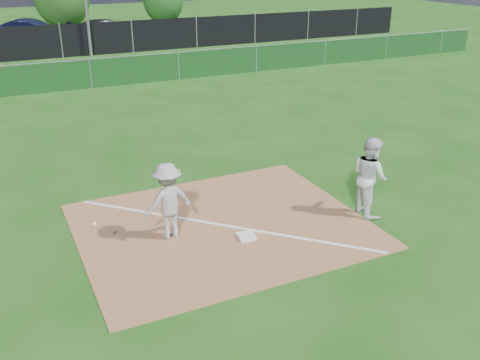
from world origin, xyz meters
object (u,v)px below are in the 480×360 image
object	(u,v)px
runner	(370,176)
tree_right	(163,0)
first_base	(246,236)
car_right	(107,30)
car_mid	(32,32)
play_at_first	(168,201)

from	to	relation	value
runner	tree_right	distance (m)	34.56
first_base	runner	xyz separation A→B (m)	(2.99, -0.10, 0.85)
car_right	tree_right	size ratio (longest dim) A/B	1.28
first_base	car_right	bearing A→B (deg)	83.00
first_base	car_mid	size ratio (longest dim) A/B	0.07
car_mid	car_right	distance (m)	4.64
play_at_first	car_mid	size ratio (longest dim) A/B	0.45
first_base	car_mid	xyz separation A→B (m)	(-1.22, 28.12, 0.73)
first_base	car_mid	world-z (taller)	car_mid
car_right	play_at_first	bearing A→B (deg)	152.85
tree_right	play_at_first	bearing A→B (deg)	-107.93
play_at_first	car_right	size ratio (longest dim) A/B	0.44
car_right	car_mid	bearing A→B (deg)	66.85
car_mid	car_right	size ratio (longest dim) A/B	0.97
play_at_first	runner	distance (m)	4.47
runner	car_mid	bearing A→B (deg)	14.87
runner	tree_right	bearing A→B (deg)	-4.17
car_right	tree_right	bearing A→B (deg)	-60.63
car_right	runner	bearing A→B (deg)	162.11
car_mid	tree_right	size ratio (longest dim) A/B	1.25
car_mid	runner	bearing A→B (deg)	-148.31
runner	tree_right	size ratio (longest dim) A/B	0.48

